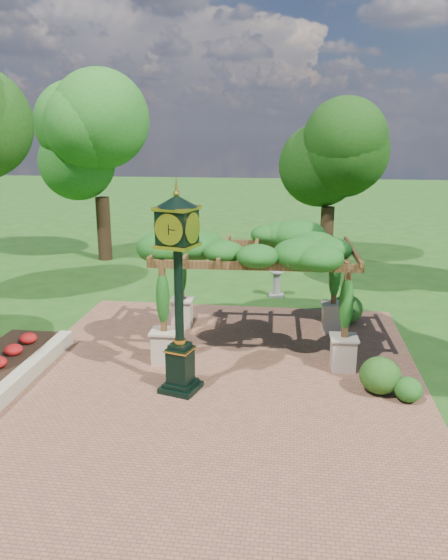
# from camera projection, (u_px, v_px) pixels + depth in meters

# --- Properties ---
(ground) EXTENTS (120.00, 120.00, 0.00)m
(ground) POSITION_uv_depth(u_px,v_px,m) (210.00, 404.00, 12.22)
(ground) COLOR #1E4714
(ground) RESTS_ON ground
(brick_plaza) EXTENTS (10.00, 12.00, 0.04)m
(brick_plaza) POSITION_uv_depth(u_px,v_px,m) (216.00, 383.00, 13.17)
(brick_plaza) COLOR brown
(brick_plaza) RESTS_ON ground
(border_wall) EXTENTS (0.35, 5.00, 0.40)m
(border_wall) POSITION_uv_depth(u_px,v_px,m) (25.00, 375.00, 13.22)
(border_wall) COLOR #C6B793
(border_wall) RESTS_ON ground
(pedestal_clock) EXTENTS (1.13, 1.13, 4.65)m
(pedestal_clock) POSITION_uv_depth(u_px,v_px,m) (178.00, 277.00, 12.07)
(pedestal_clock) COLOR black
(pedestal_clock) RESTS_ON brick_plaza
(pergola) EXTENTS (5.45, 3.54, 3.36)m
(pergola) POSITION_uv_depth(u_px,v_px,m) (256.00, 251.00, 14.74)
(pergola) COLOR #BEAA8D
(pergola) RESTS_ON brick_plaza
(sundial) EXTENTS (0.53, 0.53, 0.95)m
(sundial) POSITION_uv_depth(u_px,v_px,m) (277.00, 285.00, 20.05)
(sundial) COLOR gray
(sundial) RESTS_ON ground
(shrub_front) EXTENTS (0.67, 0.67, 0.56)m
(shrub_front) POSITION_uv_depth(u_px,v_px,m) (408.00, 389.00, 12.19)
(shrub_front) COLOR #1E5117
(shrub_front) RESTS_ON brick_plaza
(shrub_mid) EXTENTS (0.97, 0.97, 0.85)m
(shrub_mid) POSITION_uv_depth(u_px,v_px,m) (380.00, 375.00, 12.57)
(shrub_mid) COLOR #204914
(shrub_mid) RESTS_ON brick_plaza
(shrub_back) EXTENTS (1.04, 1.04, 0.89)m
(shrub_back) POSITION_uv_depth(u_px,v_px,m) (347.00, 309.00, 17.19)
(shrub_back) COLOR #2B601B
(shrub_back) RESTS_ON brick_plaza
(tree_west_far) EXTENTS (4.14, 4.14, 7.59)m
(tree_west_far) POSITION_uv_depth(u_px,v_px,m) (99.00, 147.00, 24.55)
(tree_west_far) COLOR #312013
(tree_west_far) RESTS_ON ground
(tree_north) EXTENTS (3.71, 3.71, 6.63)m
(tree_north) POSITION_uv_depth(u_px,v_px,m) (330.00, 162.00, 24.16)
(tree_north) COLOR #362415
(tree_north) RESTS_ON ground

